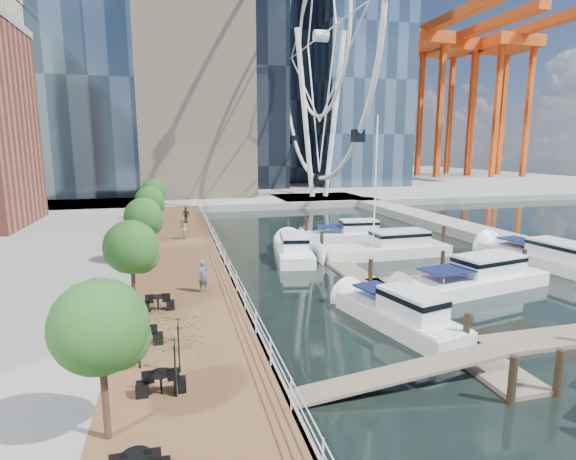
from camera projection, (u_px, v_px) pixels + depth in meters
The scene contains 18 objects.
ground at pixel (383, 340), 21.25m from camera, with size 520.00×520.00×0.00m, color black.
boardwalk at pixel (181, 264), 33.23m from camera, with size 6.00×60.00×1.00m, color brown.
seawall at pixel (222, 261), 33.97m from camera, with size 0.25×60.00×1.00m, color #595954.
land_far at pixel (209, 180), 118.29m from camera, with size 200.00×114.00×1.00m, color gray.
breakwater at pixel (476, 233), 45.11m from camera, with size 4.00×60.00×1.00m, color gray.
pier at pixel (319, 200), 74.11m from camera, with size 14.00×12.00×1.00m, color gray.
railing at pixel (220, 248), 33.76m from camera, with size 0.10×60.00×1.05m, color white, non-canonical shape.
floating_docks at pixel (422, 266), 32.62m from camera, with size 16.00×34.00×2.60m.
ferris_wheel at pixel (321, 36), 69.50m from camera, with size 5.80×45.60×47.80m.
port_cranes at pixel (453, 107), 125.32m from camera, with size 40.00×52.00×38.00m.
street_trees at pixel (143, 217), 31.00m from camera, with size 2.60×42.60×4.60m.
cafe_tables at pixel (151, 357), 16.54m from camera, with size 2.50×13.70×0.74m.
yacht_foreground at pixel (473, 289), 28.89m from camera, with size 3.06×11.43×2.15m, color white, non-canonical shape.
pedestrian_near at pixel (203, 276), 25.07m from camera, with size 0.66×0.43×1.81m, color #51526D.
pedestrian_mid at pixel (182, 229), 39.50m from camera, with size 0.89×0.70×1.84m, color gray.
pedestrian_far at pixel (186, 215), 48.07m from camera, with size 1.02×0.43×1.75m, color #2E323A.
moored_yachts at pixel (399, 262), 35.59m from camera, with size 22.41×33.21×11.50m.
cafe_seating at pixel (158, 345), 15.71m from camera, with size 4.80×5.73×2.60m.
Camera 1 is at (-9.35, -18.19, 9.00)m, focal length 28.00 mm.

